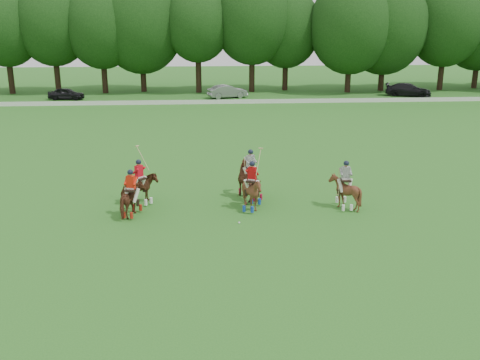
{
  "coord_description": "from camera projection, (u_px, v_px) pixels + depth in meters",
  "views": [
    {
      "loc": [
        0.01,
        -19.41,
        8.39
      ],
      "look_at": [
        1.8,
        4.2,
        1.4
      ],
      "focal_mm": 40.0,
      "sensor_mm": 36.0,
      "label": 1
    }
  ],
  "objects": [
    {
      "name": "polo_red_a",
      "position": [
        132.0,
        200.0,
        23.92
      ],
      "size": [
        1.22,
        1.85,
        2.16
      ],
      "color": "#4C2814",
      "rests_on": "ground"
    },
    {
      "name": "polo_ball",
      "position": [
        239.0,
        223.0,
        23.18
      ],
      "size": [
        0.09,
        0.09,
        0.09
      ],
      "primitive_type": "sphere",
      "color": "white",
      "rests_on": "ground"
    },
    {
      "name": "boundary_rail",
      "position": [
        199.0,
        102.0,
        57.21
      ],
      "size": [
        120.0,
        0.1,
        0.44
      ],
      "primitive_type": "cube",
      "color": "white",
      "rests_on": "ground"
    },
    {
      "name": "polo_red_c",
      "position": [
        252.0,
        192.0,
        24.72
      ],
      "size": [
        1.77,
        1.86,
        2.86
      ],
      "color": "#4C2814",
      "rests_on": "ground"
    },
    {
      "name": "car_right",
      "position": [
        408.0,
        90.0,
        63.15
      ],
      "size": [
        5.65,
        4.03,
        1.52
      ],
      "primitive_type": "imported",
      "rotation": [
        0.0,
        0.0,
        1.16
      ],
      "color": "black",
      "rests_on": "ground"
    },
    {
      "name": "polo_stripe_a",
      "position": [
        250.0,
        180.0,
        26.32
      ],
      "size": [
        1.78,
        2.34,
        2.48
      ],
      "color": "#4C2814",
      "rests_on": "ground"
    },
    {
      "name": "polo_red_b",
      "position": [
        140.0,
        188.0,
        25.55
      ],
      "size": [
        1.89,
        1.92,
        2.73
      ],
      "color": "#4C2814",
      "rests_on": "ground"
    },
    {
      "name": "polo_stripe_b",
      "position": [
        345.0,
        191.0,
        24.94
      ],
      "size": [
        1.28,
        1.43,
        2.29
      ],
      "color": "#4C2814",
      "rests_on": "ground"
    },
    {
      "name": "ground",
      "position": [
        202.0,
        245.0,
        20.93
      ],
      "size": [
        180.0,
        180.0,
        0.0
      ],
      "primitive_type": "plane",
      "color": "#27681D",
      "rests_on": "ground"
    },
    {
      "name": "car_left",
      "position": [
        66.0,
        94.0,
        60.3
      ],
      "size": [
        4.1,
        2.01,
        1.34
      ],
      "primitive_type": "imported",
      "rotation": [
        0.0,
        0.0,
        1.46
      ],
      "color": "black",
      "rests_on": "ground"
    },
    {
      "name": "tree_line",
      "position": [
        200.0,
        24.0,
        64.57
      ],
      "size": [
        117.98,
        14.32,
        14.75
      ],
      "color": "black",
      "rests_on": "ground"
    },
    {
      "name": "car_mid",
      "position": [
        227.0,
        92.0,
        61.6
      ],
      "size": [
        4.82,
        2.83,
        1.5
      ],
      "primitive_type": "imported",
      "rotation": [
        0.0,
        0.0,
        1.86
      ],
      "color": "gray",
      "rests_on": "ground"
    }
  ]
}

